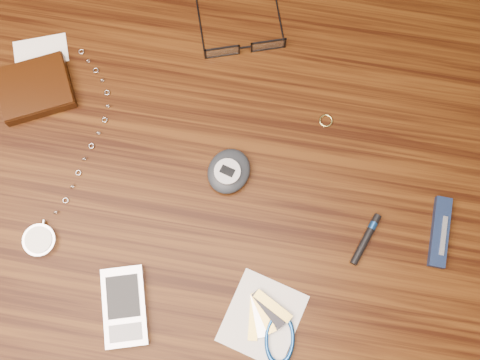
{
  "coord_description": "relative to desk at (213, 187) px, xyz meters",
  "views": [
    {
      "loc": [
        0.08,
        -0.21,
        1.6
      ],
      "look_at": [
        0.05,
        -0.01,
        0.76
      ],
      "focal_mm": 45.0,
      "sensor_mm": 36.0,
      "label": 1
    }
  ],
  "objects": [
    {
      "name": "black_blue_pen",
      "position": [
        0.24,
        -0.06,
        0.11
      ],
      "size": [
        0.04,
        0.08,
        0.01
      ],
      "color": "black",
      "rests_on": "desk"
    },
    {
      "name": "notepad_keys",
      "position": [
        0.12,
        -0.2,
        0.11
      ],
      "size": [
        0.12,
        0.13,
        0.01
      ],
      "color": "white",
      "rests_on": "desk"
    },
    {
      "name": "gold_ring",
      "position": [
        0.16,
        0.1,
        0.1
      ],
      "size": [
        0.03,
        0.03,
        0.0
      ],
      "primitive_type": "torus",
      "rotation": [
        0.0,
        0.0,
        0.43
      ],
      "color": "tan",
      "rests_on": "desk"
    },
    {
      "name": "pocket_watch",
      "position": [
        -0.22,
        -0.13,
        0.11
      ],
      "size": [
        0.08,
        0.32,
        0.01
      ],
      "color": "#B5B4B9",
      "rests_on": "desk"
    },
    {
      "name": "wallet_and_card",
      "position": [
        -0.28,
        0.08,
        0.11
      ],
      "size": [
        0.13,
        0.16,
        0.02
      ],
      "color": "black",
      "rests_on": "desk"
    },
    {
      "name": "pocket_knife",
      "position": [
        0.34,
        -0.03,
        0.11
      ],
      "size": [
        0.02,
        0.1,
        0.01
      ],
      "color": "#121E3B",
      "rests_on": "desk"
    },
    {
      "name": "ground",
      "position": [
        0.0,
        0.0,
        -0.65
      ],
      "size": [
        3.8,
        3.8,
        0.0
      ],
      "primitive_type": "plane",
      "color": "#472814",
      "rests_on": "ground"
    },
    {
      "name": "pda_phone",
      "position": [
        -0.08,
        -0.21,
        0.11
      ],
      "size": [
        0.09,
        0.12,
        0.02
      ],
      "color": "silver",
      "rests_on": "desk"
    },
    {
      "name": "eyeglasses",
      "position": [
        0.02,
        0.2,
        0.11
      ],
      "size": [
        0.16,
        0.16,
        0.03
      ],
      "color": "black",
      "rests_on": "desk"
    },
    {
      "name": "desk",
      "position": [
        0.0,
        0.0,
        0.0
      ],
      "size": [
        1.0,
        0.7,
        0.75
      ],
      "color": "#371C08",
      "rests_on": "ground"
    },
    {
      "name": "pedometer",
      "position": [
        0.03,
        0.0,
        0.11
      ],
      "size": [
        0.08,
        0.08,
        0.03
      ],
      "color": "#21252B",
      "rests_on": "desk"
    }
  ]
}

